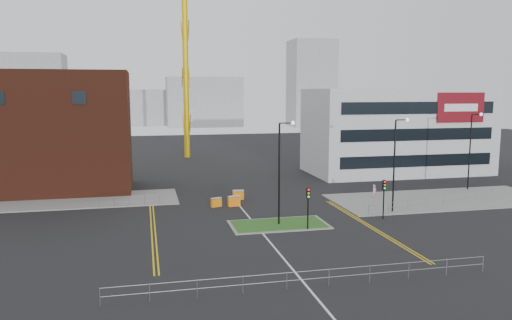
{
  "coord_description": "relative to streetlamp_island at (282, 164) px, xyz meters",
  "views": [
    {
      "loc": [
        -9.35,
        -33.27,
        11.8
      ],
      "look_at": [
        1.29,
        14.04,
        5.0
      ],
      "focal_mm": 35.0,
      "sensor_mm": 36.0,
      "label": 1
    }
  ],
  "objects": [
    {
      "name": "ground",
      "position": [
        -2.22,
        -8.0,
        -5.41
      ],
      "size": [
        200.0,
        200.0,
        0.0
      ],
      "primitive_type": "plane",
      "color": "black",
      "rests_on": "ground"
    },
    {
      "name": "skyline_a",
      "position": [
        -42.22,
        112.0,
        5.59
      ],
      "size": [
        18.0,
        12.0,
        22.0
      ],
      "primitive_type": "cube",
      "color": "gray",
      "rests_on": "ground"
    },
    {
      "name": "railing_front",
      "position": [
        -2.22,
        -14.0,
        -4.63
      ],
      "size": [
        24.05,
        0.05,
        1.1
      ],
      "color": "gray",
      "rests_on": "ground"
    },
    {
      "name": "skyline_b",
      "position": [
        7.78,
        122.0,
        2.59
      ],
      "size": [
        24.0,
        12.0,
        16.0
      ],
      "primitive_type": "cube",
      "color": "gray",
      "rests_on": "ground"
    },
    {
      "name": "island_kerb",
      "position": [
        -0.22,
        0.0,
        -5.37
      ],
      "size": [
        8.6,
        4.6,
        0.08
      ],
      "primitive_type": "cube",
      "color": "slate",
      "rests_on": "ground"
    },
    {
      "name": "railing_right",
      "position": [
        18.28,
        3.5,
        -4.63
      ],
      "size": [
        19.05,
        5.05,
        1.1
      ],
      "color": "gray",
      "rests_on": "ground"
    },
    {
      "name": "barrier_mid",
      "position": [
        -1.77,
        10.99,
        -4.85
      ],
      "size": [
        1.28,
        0.57,
        1.04
      ],
      "color": "orange",
      "rests_on": "ground"
    },
    {
      "name": "yellow_right_b",
      "position": [
        7.58,
        -2.0,
        -5.41
      ],
      "size": [
        0.12,
        20.0,
        0.01
      ],
      "primitive_type": "cube",
      "color": "gold",
      "rests_on": "ground"
    },
    {
      "name": "yellow_left_a",
      "position": [
        -11.22,
        2.0,
        -5.41
      ],
      "size": [
        0.12,
        24.0,
        0.01
      ],
      "primitive_type": "cube",
      "color": "gold",
      "rests_on": "ground"
    },
    {
      "name": "centre_line",
      "position": [
        -2.22,
        -6.0,
        -5.41
      ],
      "size": [
        0.15,
        30.0,
        0.01
      ],
      "primitive_type": "cube",
      "color": "silver",
      "rests_on": "ground"
    },
    {
      "name": "pavement_left",
      "position": [
        -22.22,
        14.0,
        -5.35
      ],
      "size": [
        28.0,
        8.0,
        0.12
      ],
      "primitive_type": "cube",
      "color": "slate",
      "rests_on": "ground"
    },
    {
      "name": "yellow_right_a",
      "position": [
        7.28,
        -2.0,
        -5.41
      ],
      "size": [
        0.12,
        20.0,
        0.01
      ],
      "primitive_type": "cube",
      "color": "gold",
      "rests_on": "ground"
    },
    {
      "name": "skyline_d",
      "position": [
        -10.22,
        132.0,
        0.59
      ],
      "size": [
        30.0,
        12.0,
        12.0
      ],
      "primitive_type": "cube",
      "color": "gray",
      "rests_on": "ground"
    },
    {
      "name": "pedestrian",
      "position": [
        12.84,
        8.13,
        -4.63
      ],
      "size": [
        0.68,
        0.6,
        1.56
      ],
      "primitive_type": "imported",
      "rotation": [
        0.0,
        0.0,
        0.49
      ],
      "color": "pink",
      "rests_on": "ground"
    },
    {
      "name": "streetlamp_right_near",
      "position": [
        12.0,
        2.0,
        0.0
      ],
      "size": [
        1.46,
        0.36,
        9.18
      ],
      "color": "black",
      "rests_on": "ground"
    },
    {
      "name": "traffic_light_right",
      "position": [
        9.78,
        -0.02,
        -2.85
      ],
      "size": [
        0.28,
        0.33,
        3.65
      ],
      "color": "black",
      "rests_on": "ground"
    },
    {
      "name": "brick_building",
      "position": [
        -25.19,
        20.0,
        1.44
      ],
      "size": [
        24.2,
        10.07,
        14.24
      ],
      "color": "#4F2013",
      "rests_on": "ground"
    },
    {
      "name": "railing_left",
      "position": [
        -13.22,
        10.0,
        -4.67
      ],
      "size": [
        6.05,
        0.05,
        1.1
      ],
      "color": "gray",
      "rests_on": "ground"
    },
    {
      "name": "yellow_left_b",
      "position": [
        -10.92,
        2.0,
        -5.41
      ],
      "size": [
        0.12,
        24.0,
        0.01
      ],
      "primitive_type": "cube",
      "color": "gold",
      "rests_on": "ground"
    },
    {
      "name": "streetlamp_island",
      "position": [
        0.0,
        0.0,
        0.0
      ],
      "size": [
        1.46,
        0.36,
        9.18
      ],
      "color": "black",
      "rests_on": "ground"
    },
    {
      "name": "skyline_c",
      "position": [
        42.78,
        117.0,
        8.59
      ],
      "size": [
        14.0,
        12.0,
        28.0
      ],
      "primitive_type": "cube",
      "color": "gray",
      "rests_on": "ground"
    },
    {
      "name": "pavement_right",
      "position": [
        19.78,
        6.0,
        -5.35
      ],
      "size": [
        24.0,
        10.0,
        0.12
      ],
      "primitive_type": "cube",
      "color": "slate",
      "rests_on": "ground"
    },
    {
      "name": "barrier_right",
      "position": [
        -2.8,
        8.0,
        -4.83
      ],
      "size": [
        1.32,
        0.61,
        1.07
      ],
      "color": "orange",
      "rests_on": "ground"
    },
    {
      "name": "streetlamp_right_far",
      "position": [
        26.0,
        10.0,
        0.0
      ],
      "size": [
        1.46,
        0.36,
        9.18
      ],
      "color": "black",
      "rests_on": "ground"
    },
    {
      "name": "grass_island",
      "position": [
        -0.22,
        0.0,
        -5.35
      ],
      "size": [
        8.0,
        4.0,
        0.12
      ],
      "primitive_type": "cube",
      "color": "#27501A",
      "rests_on": "ground"
    },
    {
      "name": "barrier_left",
      "position": [
        -4.62,
        8.12,
        -4.91
      ],
      "size": [
        1.17,
        0.73,
        0.93
      ],
      "color": "orange",
      "rests_on": "ground"
    },
    {
      "name": "traffic_light_island",
      "position": [
        1.78,
        -2.02,
        -2.85
      ],
      "size": [
        0.28,
        0.33,
        3.65
      ],
      "color": "black",
      "rests_on": "ground"
    },
    {
      "name": "office_block",
      "position": [
        23.79,
        23.97,
        0.59
      ],
      "size": [
        25.0,
        12.2,
        12.0
      ],
      "color": "#B1B3B6",
      "rests_on": "ground"
    }
  ]
}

